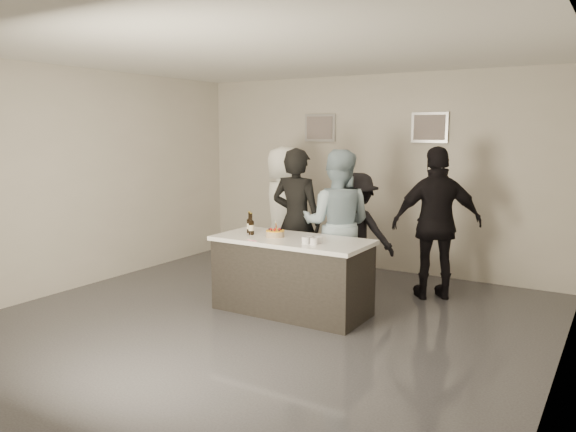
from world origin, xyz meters
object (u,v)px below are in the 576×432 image
object	(u,v)px
person_guest_left	(284,212)
person_guest_back	(357,232)
cake	(275,234)
person_guest_right	(437,223)
bar_counter	(292,275)
beer_bottle_a	(249,222)
beer_bottle_b	(251,224)
person_main_black	(297,221)
person_main_blue	(337,224)

from	to	relation	value
person_guest_left	person_guest_back	distance (m)	1.26
cake	person_guest_right	size ratio (longest dim) A/B	0.11
person_guest_back	cake	bearing A→B (deg)	70.16
cake	person_guest_back	world-z (taller)	person_guest_back
bar_counter	person_guest_right	distance (m)	2.02
beer_bottle_a	person_guest_left	size ratio (longest dim) A/B	0.13
person_guest_left	person_guest_back	bearing A→B (deg)	-148.02
person_guest_right	cake	bearing A→B (deg)	12.21
bar_counter	person_guest_right	size ratio (longest dim) A/B	0.95
beer_bottle_b	person_guest_right	size ratio (longest dim) A/B	0.13
beer_bottle_a	person_main_black	xyz separation A→B (m)	(0.24, 0.74, -0.06)
person_guest_right	person_guest_back	size ratio (longest dim) A/B	1.23
person_guest_left	beer_bottle_b	bearing A→B (deg)	144.50
cake	person_main_black	world-z (taller)	person_main_black
beer_bottle_b	person_main_blue	xyz separation A→B (m)	(0.71, 0.91, -0.07)
cake	person_guest_right	world-z (taller)	person_guest_right
person_guest_back	person_guest_left	bearing A→B (deg)	-6.52
cake	person_guest_right	bearing A→B (deg)	44.78
person_main_blue	person_guest_left	xyz separation A→B (m)	(-1.17, 0.58, 0.00)
beer_bottle_a	person_main_black	bearing A→B (deg)	72.30
bar_counter	person_guest_back	size ratio (longest dim) A/B	1.17
person_guest_back	person_guest_right	bearing A→B (deg)	-173.39
beer_bottle_a	person_guest_right	bearing A→B (deg)	36.93
bar_counter	person_main_blue	bearing A→B (deg)	79.00
cake	beer_bottle_a	distance (m)	0.43
person_main_black	person_guest_right	xyz separation A→B (m)	(1.68, 0.70, 0.01)
person_main_blue	cake	bearing A→B (deg)	49.50
bar_counter	beer_bottle_b	size ratio (longest dim) A/B	7.15
cake	bar_counter	bearing A→B (deg)	7.24
beer_bottle_b	person_guest_right	world-z (taller)	person_guest_right
person_main_black	person_guest_back	bearing A→B (deg)	-142.38
beer_bottle_a	beer_bottle_b	distance (m)	0.12
person_guest_left	person_guest_right	world-z (taller)	person_guest_right
cake	person_main_black	size ratio (longest dim) A/B	0.12
bar_counter	beer_bottle_b	xyz separation A→B (m)	(-0.54, -0.06, 0.58)
bar_counter	cake	xyz separation A→B (m)	(-0.22, -0.03, 0.49)
person_main_black	person_guest_right	world-z (taller)	person_guest_right
bar_counter	person_main_black	bearing A→B (deg)	116.97
person_main_black	person_guest_left	world-z (taller)	person_main_black
beer_bottle_a	person_guest_right	distance (m)	2.40
cake	beer_bottle_a	size ratio (longest dim) A/B	0.86
person_main_black	cake	bearing A→B (deg)	98.75
beer_bottle_b	person_guest_left	size ratio (longest dim) A/B	0.13
bar_counter	person_main_blue	world-z (taller)	person_main_blue
beer_bottle_a	person_guest_right	size ratio (longest dim) A/B	0.13
person_main_black	person_guest_right	distance (m)	1.82
beer_bottle_b	cake	bearing A→B (deg)	5.98
beer_bottle_a	person_main_blue	size ratio (longest dim) A/B	0.14
cake	person_guest_right	xyz separation A→B (m)	(1.50, 1.49, 0.04)
cake	person_guest_back	xyz separation A→B (m)	(0.45, 1.35, -0.14)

